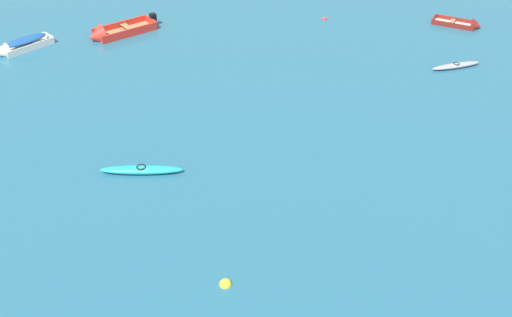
{
  "coord_description": "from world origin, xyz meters",
  "views": [
    {
      "loc": [
        -1.23,
        -2.67,
        15.9
      ],
      "look_at": [
        0.0,
        19.8,
        0.15
      ],
      "focal_mm": 44.57,
      "sensor_mm": 36.0,
      "label": 1
    }
  ],
  "objects_px": {
    "mooring_buoy_between_boats_right": "(226,285)",
    "rowboat_red_foreground_center": "(110,33)",
    "kayak_turquoise_near_camera": "(142,170)",
    "rowboat_white_distant_center": "(19,46)",
    "mooring_buoy_outer_edge": "(324,19)",
    "rowboat_maroon_outer_right": "(467,25)",
    "kayak_grey_center": "(456,66)"
  },
  "relations": [
    {
      "from": "kayak_grey_center",
      "to": "kayak_turquoise_near_camera",
      "type": "height_order",
      "value": "kayak_turquoise_near_camera"
    },
    {
      "from": "rowboat_white_distant_center",
      "to": "mooring_buoy_outer_edge",
      "type": "height_order",
      "value": "rowboat_white_distant_center"
    },
    {
      "from": "rowboat_maroon_outer_right",
      "to": "kayak_turquoise_near_camera",
      "type": "bearing_deg",
      "value": -142.65
    },
    {
      "from": "rowboat_white_distant_center",
      "to": "rowboat_maroon_outer_right",
      "type": "relative_size",
      "value": 1.03
    },
    {
      "from": "rowboat_white_distant_center",
      "to": "mooring_buoy_between_boats_right",
      "type": "xyz_separation_m",
      "value": [
        11.59,
        -19.01,
        -0.3
      ]
    },
    {
      "from": "mooring_buoy_outer_edge",
      "to": "rowboat_maroon_outer_right",
      "type": "bearing_deg",
      "value": -11.23
    },
    {
      "from": "rowboat_white_distant_center",
      "to": "rowboat_red_foreground_center",
      "type": "height_order",
      "value": "rowboat_red_foreground_center"
    },
    {
      "from": "mooring_buoy_between_boats_right",
      "to": "mooring_buoy_outer_edge",
      "type": "bearing_deg",
      "value": 73.64
    },
    {
      "from": "rowboat_maroon_outer_right",
      "to": "mooring_buoy_outer_edge",
      "type": "distance_m",
      "value": 8.81
    },
    {
      "from": "kayak_grey_center",
      "to": "rowboat_red_foreground_center",
      "type": "height_order",
      "value": "rowboat_red_foreground_center"
    },
    {
      "from": "kayak_grey_center",
      "to": "rowboat_white_distant_center",
      "type": "relative_size",
      "value": 0.93
    },
    {
      "from": "rowboat_white_distant_center",
      "to": "mooring_buoy_between_boats_right",
      "type": "bearing_deg",
      "value": -58.62
    },
    {
      "from": "rowboat_maroon_outer_right",
      "to": "kayak_grey_center",
      "type": "bearing_deg",
      "value": -114.04
    },
    {
      "from": "rowboat_red_foreground_center",
      "to": "mooring_buoy_outer_edge",
      "type": "xyz_separation_m",
      "value": [
        13.24,
        1.97,
        -0.22
      ]
    },
    {
      "from": "rowboat_white_distant_center",
      "to": "mooring_buoy_outer_edge",
      "type": "distance_m",
      "value": 18.6
    },
    {
      "from": "kayak_grey_center",
      "to": "rowboat_red_foreground_center",
      "type": "bearing_deg",
      "value": 165.17
    },
    {
      "from": "kayak_turquoise_near_camera",
      "to": "mooring_buoy_between_boats_right",
      "type": "relative_size",
      "value": 8.17
    },
    {
      "from": "rowboat_maroon_outer_right",
      "to": "mooring_buoy_between_boats_right",
      "type": "height_order",
      "value": "rowboat_maroon_outer_right"
    },
    {
      "from": "kayak_grey_center",
      "to": "mooring_buoy_outer_edge",
      "type": "xyz_separation_m",
      "value": [
        -6.23,
        7.12,
        -0.13
      ]
    },
    {
      "from": "rowboat_red_foreground_center",
      "to": "rowboat_maroon_outer_right",
      "type": "bearing_deg",
      "value": 0.65
    },
    {
      "from": "kayak_turquoise_near_camera",
      "to": "kayak_grey_center",
      "type": "bearing_deg",
      "value": 28.57
    },
    {
      "from": "rowboat_white_distant_center",
      "to": "mooring_buoy_between_boats_right",
      "type": "relative_size",
      "value": 7.29
    },
    {
      "from": "rowboat_white_distant_center",
      "to": "mooring_buoy_outer_edge",
      "type": "bearing_deg",
      "value": 11.24
    },
    {
      "from": "mooring_buoy_between_boats_right",
      "to": "mooring_buoy_outer_edge",
      "type": "relative_size",
      "value": 1.38
    },
    {
      "from": "kayak_turquoise_near_camera",
      "to": "rowboat_maroon_outer_right",
      "type": "xyz_separation_m",
      "value": [
        18.72,
        14.29,
        -0.02
      ]
    },
    {
      "from": "kayak_grey_center",
      "to": "rowboat_maroon_outer_right",
      "type": "bearing_deg",
      "value": 65.96
    },
    {
      "from": "kayak_grey_center",
      "to": "rowboat_white_distant_center",
      "type": "distance_m",
      "value": 24.72
    },
    {
      "from": "rowboat_red_foreground_center",
      "to": "mooring_buoy_between_boats_right",
      "type": "distance_m",
      "value": 21.7
    },
    {
      "from": "rowboat_red_foreground_center",
      "to": "kayak_turquoise_near_camera",
      "type": "bearing_deg",
      "value": -77.3
    },
    {
      "from": "rowboat_white_distant_center",
      "to": "rowboat_maroon_outer_right",
      "type": "xyz_separation_m",
      "value": [
        26.88,
        1.91,
        -0.16
      ]
    },
    {
      "from": "mooring_buoy_between_boats_right",
      "to": "rowboat_red_foreground_center",
      "type": "bearing_deg",
      "value": 107.71
    },
    {
      "from": "kayak_turquoise_near_camera",
      "to": "rowboat_white_distant_center",
      "type": "distance_m",
      "value": 14.82
    }
  ]
}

